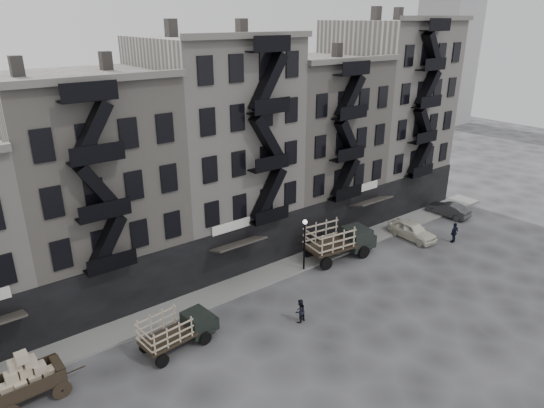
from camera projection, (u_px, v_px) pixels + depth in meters
ground at (296, 298)px, 33.75m from camera, size 140.00×140.00×0.00m
sidewalk at (264, 276)px, 36.49m from camera, size 55.00×2.50×0.15m
building_midwest at (90, 189)px, 32.61m from camera, size 10.00×11.35×16.20m
building_center at (217, 151)px, 37.93m from camera, size 10.00×11.35×18.20m
building_mideast at (311, 144)px, 43.98m from camera, size 10.00×11.35×16.20m
building_east at (385, 115)px, 49.13m from camera, size 10.00×11.35×19.20m
lamp_post at (305, 238)px, 36.37m from camera, size 0.36×0.36×4.28m
wagon at (25, 374)px, 24.18m from camera, size 3.50×1.95×2.92m
stake_truck_west at (177, 328)px, 28.29m from camera, size 4.87×2.36×2.37m
stake_truck_east at (339, 238)px, 38.86m from camera, size 6.25×3.09×3.03m
car_east at (412, 230)px, 42.58m from camera, size 1.96×4.58×1.54m
car_far at (448, 209)px, 47.42m from camera, size 1.80×4.29×1.38m
pedestrian_mid at (300, 311)px, 30.86m from camera, size 0.86×0.72×1.60m
policeman at (454, 233)px, 41.81m from camera, size 1.08×0.50×1.81m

